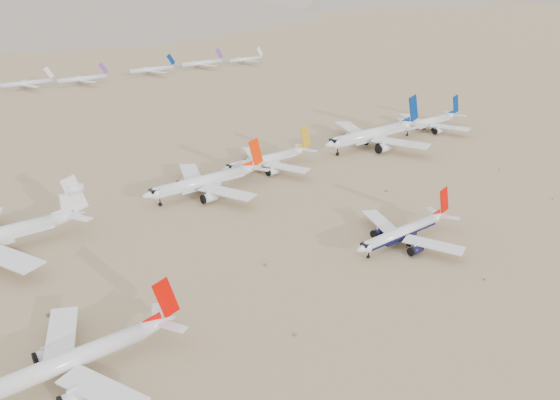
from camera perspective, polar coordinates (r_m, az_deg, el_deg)
name	(u,v)px	position (r m, az deg, el deg)	size (l,w,h in m)	color
ground	(379,253)	(161.72, 10.26, -5.43)	(7000.00, 7000.00, 0.00)	#907453
main_airliner	(405,232)	(167.16, 12.91, -3.23)	(38.93, 38.02, 13.74)	silver
second_airliner	(78,358)	(120.24, -20.33, -15.19)	(43.11, 42.13, 15.28)	silver
row2_navy_widebody	(374,134)	(258.21, 9.78, 6.80)	(58.39, 57.09, 20.77)	silver
row2_gold_tail	(268,159)	(224.30, -1.22, 4.26)	(42.67, 41.73, 15.19)	silver
row2_orange_tail	(206,181)	(200.79, -7.70, 1.96)	(48.02, 46.97, 17.13)	silver
row2_blue_far	(430,122)	(292.18, 15.40, 7.89)	(44.29, 43.30, 15.74)	silver
desert_scrub	(429,306)	(140.08, 15.32, -10.60)	(247.37, 121.67, 0.63)	brown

